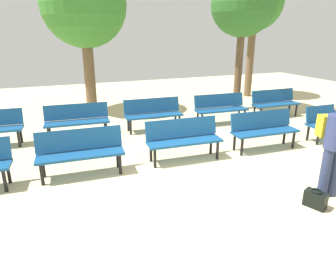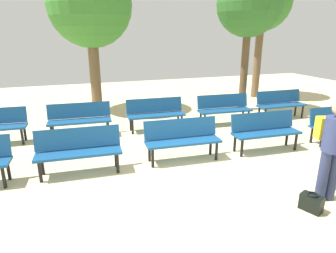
# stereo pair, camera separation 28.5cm
# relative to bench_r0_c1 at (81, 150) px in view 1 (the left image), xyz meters

# --- Properties ---
(ground_plane) EXTENTS (25.12, 25.12, 0.00)m
(ground_plane) POSITION_rel_bench_r0_c1_xyz_m (2.02, -1.66, -0.50)
(ground_plane) COLOR beige
(bench_r0_c1) EXTENTS (1.63, 0.57, 0.87)m
(bench_r0_c1) POSITION_rel_bench_r0_c1_xyz_m (0.00, 0.00, 0.00)
(bench_r0_c1) COLOR navy
(bench_r0_c1) RESTS_ON ground_plane
(bench_r0_c2) EXTENTS (1.63, 0.58, 0.87)m
(bench_r0_c2) POSITION_rel_bench_r0_c1_xyz_m (2.11, -0.07, 0.00)
(bench_r0_c2) COLOR navy
(bench_r0_c2) RESTS_ON ground_plane
(bench_r0_c3) EXTENTS (1.62, 0.56, 0.87)m
(bench_r0_c3) POSITION_rel_bench_r0_c1_xyz_m (4.12, -0.17, 0.00)
(bench_r0_c3) COLOR navy
(bench_r0_c3) RESTS_ON ground_plane
(bench_r0_c4) EXTENTS (1.62, 0.53, 0.87)m
(bench_r0_c4) POSITION_rel_bench_r0_c1_xyz_m (6.23, -0.29, 0.00)
(bench_r0_c4) COLOR navy
(bench_r0_c4) RESTS_ON ground_plane
(bench_r1_c1) EXTENTS (1.63, 0.59, 0.87)m
(bench_r1_c1) POSITION_rel_bench_r0_c1_xyz_m (0.13, 2.19, 0.00)
(bench_r1_c1) COLOR navy
(bench_r1_c1) RESTS_ON ground_plane
(bench_r1_c2) EXTENTS (1.62, 0.55, 0.87)m
(bench_r1_c2) POSITION_rel_bench_r0_c1_xyz_m (2.17, 2.11, 0.00)
(bench_r1_c2) COLOR navy
(bench_r1_c2) RESTS_ON ground_plane
(bench_r1_c3) EXTENTS (1.63, 0.58, 0.87)m
(bench_r1_c3) POSITION_rel_bench_r0_c1_xyz_m (4.25, 1.96, 0.00)
(bench_r1_c3) COLOR navy
(bench_r1_c3) RESTS_ON ground_plane
(bench_r1_c4) EXTENTS (1.61, 0.52, 0.87)m
(bench_r1_c4) POSITION_rel_bench_r0_c1_xyz_m (6.27, 1.94, 0.00)
(bench_r1_c4) COLOR navy
(bench_r1_c4) RESTS_ON ground_plane
(tree_0) EXTENTS (2.26, 2.26, 4.93)m
(tree_0) POSITION_rel_bench_r0_c1_xyz_m (7.49, 5.04, 3.24)
(tree_0) COLOR brown
(tree_0) RESTS_ON ground_plane
(tree_1) EXTENTS (2.70, 2.70, 4.83)m
(tree_1) POSITION_rel_bench_r0_c1_xyz_m (0.83, 4.87, 2.94)
(tree_1) COLOR brown
(tree_1) RESTS_ON ground_plane
(tree_2) EXTENTS (2.13, 2.13, 4.59)m
(tree_2) POSITION_rel_bench_r0_c1_xyz_m (5.74, 3.31, 2.99)
(tree_2) COLOR brown
(tree_2) RESTS_ON ground_plane
(visitor_with_backpack) EXTENTS (0.43, 0.58, 1.65)m
(visitor_with_backpack) POSITION_rel_bench_r0_c1_xyz_m (3.75, -2.29, 0.43)
(visitor_with_backpack) COLOR navy
(visitor_with_backpack) RESTS_ON ground_plane
(handbag) EXTENTS (0.29, 0.36, 0.29)m
(handbag) POSITION_rel_bench_r0_c1_xyz_m (3.28, -2.51, -0.37)
(handbag) COLOR black
(handbag) RESTS_ON ground_plane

